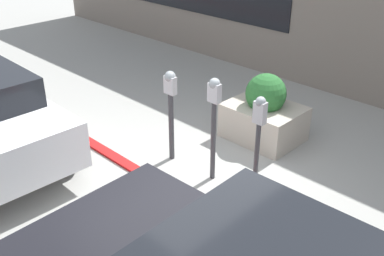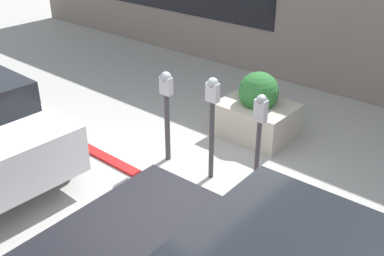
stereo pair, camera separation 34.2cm
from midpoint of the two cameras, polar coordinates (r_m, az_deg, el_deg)
name	(u,v)px [view 2 (the right image)]	position (r m, az deg, el deg)	size (l,w,h in m)	color
ground_plane	(184,195)	(5.90, -2.68, -8.51)	(40.00, 40.00, 0.00)	#999993
curb_strip	(180,196)	(5.84, -3.23, -8.70)	(19.00, 0.16, 0.04)	red
parking_meter_nearest	(259,131)	(5.33, 6.71, -0.35)	(0.15, 0.12, 1.45)	#38383D
parking_meter_second	(212,112)	(5.75, 0.91, 2.01)	(0.17, 0.14, 1.46)	#38383D
parking_meter_middle	(167,102)	(6.24, -4.81, 3.23)	(0.18, 0.15, 1.36)	#38383D
planter_box	(257,112)	(7.13, 6.91, 2.06)	(1.14, 0.90, 1.08)	#B2A899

